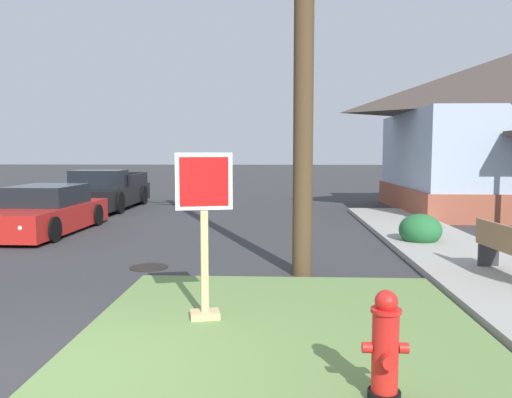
# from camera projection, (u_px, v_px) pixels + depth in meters

# --- Properties ---
(ground_plane) EXTENTS (160.00, 160.00, 0.00)m
(ground_plane) POSITION_uv_depth(u_px,v_px,m) (56.00, 388.00, 4.61)
(ground_plane) COLOR #333335
(grass_corner_patch) EXTENTS (4.67, 4.99, 0.08)m
(grass_corner_patch) POSITION_uv_depth(u_px,v_px,m) (284.00, 332.00, 5.92)
(grass_corner_patch) COLOR #668447
(grass_corner_patch) RESTS_ON ground
(sidewalk_strip) EXTENTS (2.20, 16.79, 0.12)m
(sidewalk_strip) POSITION_uv_depth(u_px,v_px,m) (463.00, 258.00, 9.93)
(sidewalk_strip) COLOR #9E9B93
(sidewalk_strip) RESTS_ON ground
(fire_hydrant) EXTENTS (0.38, 0.34, 0.94)m
(fire_hydrant) POSITION_uv_depth(u_px,v_px,m) (385.00, 349.00, 4.19)
(fire_hydrant) COLOR black
(fire_hydrant) RESTS_ON grass_corner_patch
(stop_sign) EXTENTS (0.68, 0.35, 2.05)m
(stop_sign) POSITION_uv_depth(u_px,v_px,m) (204.00, 241.00, 6.22)
(stop_sign) COLOR tan
(stop_sign) RESTS_ON grass_corner_patch
(manhole_cover) EXTENTS (0.70, 0.70, 0.02)m
(manhole_cover) POSITION_uv_depth(u_px,v_px,m) (149.00, 267.00, 9.40)
(manhole_cover) COLOR black
(manhole_cover) RESTS_ON ground
(parked_sedan_red) EXTENTS (2.02, 4.53, 1.25)m
(parked_sedan_red) POSITION_uv_depth(u_px,v_px,m) (45.00, 212.00, 13.45)
(parked_sedan_red) COLOR red
(parked_sedan_red) RESTS_ON ground
(pickup_truck_black) EXTENTS (2.18, 5.30, 1.48)m
(pickup_truck_black) POSITION_uv_depth(u_px,v_px,m) (105.00, 192.00, 19.07)
(pickup_truck_black) COLOR black
(pickup_truck_black) RESTS_ON ground
(street_bench) EXTENTS (0.56, 1.76, 0.85)m
(street_bench) POSITION_uv_depth(u_px,v_px,m) (510.00, 248.00, 8.20)
(street_bench) COLOR #93704C
(street_bench) RESTS_ON sidewalk_strip
(shrub_by_curb) EXTENTS (0.96, 0.96, 0.73)m
(shrub_by_curb) POSITION_uv_depth(u_px,v_px,m) (420.00, 230.00, 11.57)
(shrub_by_curb) COLOR #246433
(shrub_by_curb) RESTS_ON ground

